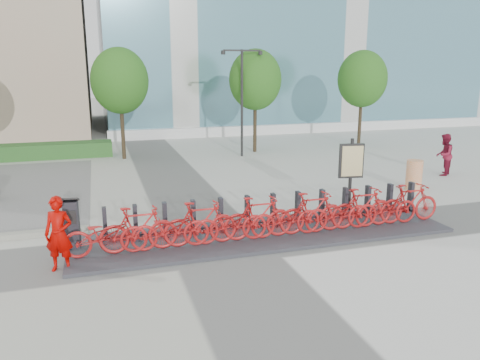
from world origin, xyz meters
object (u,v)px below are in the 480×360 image
object	(u,v)px
map_sign	(351,164)
bike_0	(106,235)
construction_barrel	(414,175)
worker_red	(59,234)
pedestrian	(444,155)
kiosk	(72,223)

from	to	relation	value
map_sign	bike_0	bearing A→B (deg)	-158.44
map_sign	construction_barrel	bearing A→B (deg)	35.17
worker_red	pedestrian	bearing A→B (deg)	39.22
bike_0	pedestrian	xyz separation A→B (m)	(13.03, 4.76, 0.27)
kiosk	worker_red	bearing A→B (deg)	-94.75
bike_0	worker_red	size ratio (longest dim) A/B	1.14
bike_0	kiosk	xyz separation A→B (m)	(-0.73, 0.66, 0.12)
kiosk	worker_red	size ratio (longest dim) A/B	0.78
kiosk	pedestrian	world-z (taller)	pedestrian
construction_barrel	pedestrian	bearing A→B (deg)	32.23
worker_red	construction_barrel	bearing A→B (deg)	36.13
kiosk	map_sign	world-z (taller)	map_sign
bike_0	kiosk	size ratio (longest dim) A/B	1.47
bike_0	map_sign	xyz separation A→B (m)	(6.94, 1.46, 0.90)
bike_0	pedestrian	world-z (taller)	pedestrian
bike_0	worker_red	distance (m)	1.04
pedestrian	worker_red	bearing A→B (deg)	-18.11
pedestrian	bike_0	bearing A→B (deg)	-18.26
pedestrian	construction_barrel	xyz separation A→B (m)	(-2.60, -1.64, -0.30)
worker_red	construction_barrel	distance (m)	11.89
worker_red	pedestrian	xyz separation A→B (m)	(13.96, 5.14, 0.02)
kiosk	worker_red	world-z (taller)	worker_red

